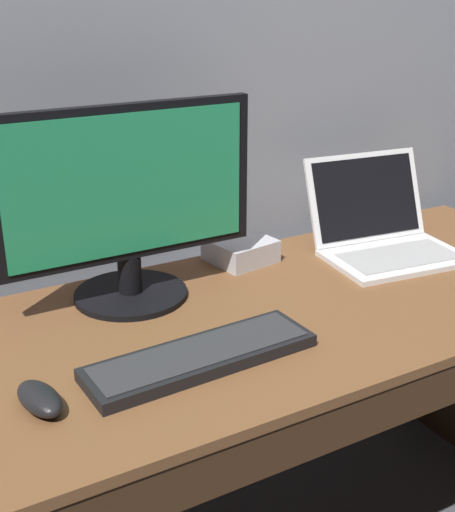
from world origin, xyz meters
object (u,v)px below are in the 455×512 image
at_px(laptop_white, 383,231).
at_px(computer_mouse, 40,399).
at_px(external_drive_box, 241,250).
at_px(wired_keyboard, 201,356).
at_px(external_monitor, 128,203).

relative_size(laptop_white, computer_mouse, 3.17).
xyz_separation_m(laptop_white, external_drive_box, (-0.35, 0.12, -0.03)).
bearing_deg(external_drive_box, wired_keyboard, -128.94).
bearing_deg(computer_mouse, external_drive_box, 21.88).
bearing_deg(laptop_white, external_drive_box, 160.22).
height_order(wired_keyboard, computer_mouse, computer_mouse).
bearing_deg(computer_mouse, laptop_white, 4.69).
bearing_deg(external_monitor, wired_keyboard, -89.14).
bearing_deg(external_drive_box, external_monitor, -167.09).
bearing_deg(external_monitor, computer_mouse, -132.67).
bearing_deg(external_drive_box, computer_mouse, -147.51).
relative_size(laptop_white, wired_keyboard, 0.84).
relative_size(computer_mouse, external_drive_box, 0.81).
distance_m(external_monitor, wired_keyboard, 0.38).
relative_size(wired_keyboard, external_drive_box, 3.06).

